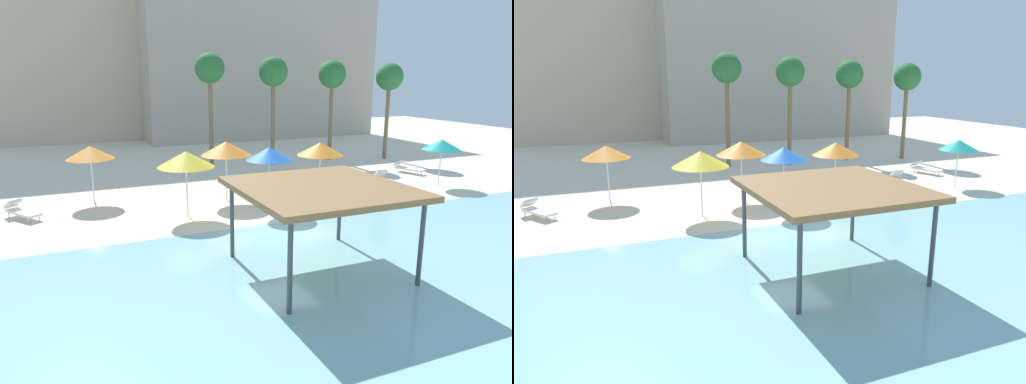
% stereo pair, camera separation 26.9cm
% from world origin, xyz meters
% --- Properties ---
extents(ground_plane, '(80.00, 80.00, 0.00)m').
position_xyz_m(ground_plane, '(0.00, 0.00, 0.00)').
color(ground_plane, beige).
extents(lagoon_water, '(44.00, 13.50, 0.04)m').
position_xyz_m(lagoon_water, '(0.00, -5.25, 0.02)').
color(lagoon_water, '#8CC6CC').
rests_on(lagoon_water, ground).
extents(shade_pavilion, '(4.86, 4.86, 2.74)m').
position_xyz_m(shade_pavilion, '(-0.19, -3.26, 2.58)').
color(shade_pavilion, '#42474C').
rests_on(shade_pavilion, ground).
extents(beach_umbrella_orange_1, '(2.23, 2.23, 2.71)m').
position_xyz_m(beach_umbrella_orange_1, '(-5.95, 8.00, 2.40)').
color(beach_umbrella_orange_1, silver).
rests_on(beach_umbrella_orange_1, ground).
extents(beach_umbrella_orange_2, '(2.32, 2.32, 2.69)m').
position_xyz_m(beach_umbrella_orange_2, '(4.64, 4.88, 2.37)').
color(beach_umbrella_orange_2, silver).
rests_on(beach_umbrella_orange_2, ground).
extents(beach_umbrella_blue_3, '(2.06, 2.06, 2.86)m').
position_xyz_m(beach_umbrella_blue_3, '(1.18, 3.44, 2.57)').
color(beach_umbrella_blue_3, silver).
rests_on(beach_umbrella_blue_3, ground).
extents(beach_umbrella_orange_4, '(2.40, 2.40, 2.88)m').
position_xyz_m(beach_umbrella_orange_4, '(0.01, 5.78, 2.55)').
color(beach_umbrella_orange_4, silver).
rests_on(beach_umbrella_orange_4, ground).
extents(beach_umbrella_yellow_5, '(2.43, 2.43, 2.82)m').
position_xyz_m(beach_umbrella_yellow_5, '(-2.40, 4.04, 2.48)').
color(beach_umbrella_yellow_5, silver).
rests_on(beach_umbrella_yellow_5, ground).
extents(beach_umbrella_teal_6, '(2.04, 2.04, 2.55)m').
position_xyz_m(beach_umbrella_teal_6, '(11.76, 4.12, 2.27)').
color(beach_umbrella_teal_6, silver).
rests_on(beach_umbrella_teal_6, ground).
extents(lounge_chair_0, '(1.12, 1.99, 0.74)m').
position_xyz_m(lounge_chair_0, '(12.55, 7.58, 0.33)').
color(lounge_chair_0, white).
rests_on(lounge_chair_0, ground).
extents(lounge_chair_1, '(1.57, 1.90, 0.74)m').
position_xyz_m(lounge_chair_1, '(-9.02, 6.50, 0.33)').
color(lounge_chair_1, white).
rests_on(lounge_chair_1, ground).
extents(lounge_chair_2, '(0.99, 1.98, 0.74)m').
position_xyz_m(lounge_chair_2, '(9.22, 5.49, 0.33)').
color(lounge_chair_2, white).
rests_on(lounge_chair_2, ground).
extents(palm_tree_0, '(1.90, 1.90, 7.07)m').
position_xyz_m(palm_tree_0, '(5.98, 13.29, 5.92)').
color(palm_tree_0, brown).
rests_on(palm_tree_0, ground).
extents(palm_tree_1, '(1.90, 1.90, 6.91)m').
position_xyz_m(palm_tree_1, '(10.53, 13.43, 5.77)').
color(palm_tree_1, brown).
rests_on(palm_tree_1, ground).
extents(palm_tree_2, '(1.90, 1.90, 7.29)m').
position_xyz_m(palm_tree_2, '(1.97, 14.20, 6.12)').
color(palm_tree_2, brown).
rests_on(palm_tree_2, ground).
extents(palm_tree_3, '(1.90, 1.90, 6.74)m').
position_xyz_m(palm_tree_3, '(14.52, 12.30, 5.61)').
color(palm_tree_3, brown).
rests_on(palm_tree_3, ground).
extents(hotel_block_0, '(22.97, 8.25, 18.78)m').
position_xyz_m(hotel_block_0, '(-5.27, 32.94, 9.39)').
color(hotel_block_0, beige).
rests_on(hotel_block_0, ground).
extents(hotel_block_1, '(22.21, 10.25, 14.00)m').
position_xyz_m(hotel_block_1, '(11.14, 29.49, 7.00)').
color(hotel_block_1, '#B2A893').
rests_on(hotel_block_1, ground).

